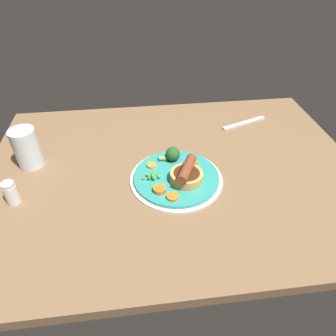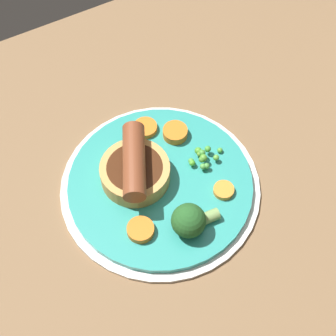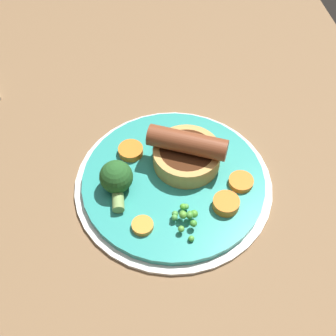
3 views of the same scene
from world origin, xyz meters
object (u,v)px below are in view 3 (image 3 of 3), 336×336
(sausage_pudding, at_px, (187,152))
(carrot_slice_4, at_px, (241,182))
(broccoli_floret_near, at_px, (117,181))
(carrot_slice_2, at_px, (226,204))
(carrot_slice_1, at_px, (140,226))
(carrot_slice_0, at_px, (131,151))
(pea_pile, at_px, (186,217))
(dinner_plate, at_px, (174,184))

(sausage_pudding, bearing_deg, carrot_slice_4, -10.84)
(broccoli_floret_near, bearing_deg, carrot_slice_2, -105.74)
(carrot_slice_1, distance_m, carrot_slice_4, 0.14)
(carrot_slice_1, bearing_deg, carrot_slice_4, 107.51)
(carrot_slice_0, relative_size, carrot_slice_4, 1.05)
(carrot_slice_2, bearing_deg, sausage_pudding, -155.79)
(carrot_slice_1, distance_m, carrot_slice_2, 0.11)
(carrot_slice_0, relative_size, carrot_slice_1, 1.27)
(sausage_pudding, height_order, carrot_slice_4, sausage_pudding)
(carrot_slice_1, height_order, carrot_slice_2, carrot_slice_2)
(carrot_slice_1, bearing_deg, pea_pile, 89.87)
(carrot_slice_2, xyz_separation_m, carrot_slice_4, (-0.03, 0.03, -0.00))
(carrot_slice_0, xyz_separation_m, carrot_slice_1, (0.12, -0.00, -0.00))
(carrot_slice_2, bearing_deg, carrot_slice_4, 138.09)
(sausage_pudding, xyz_separation_m, carrot_slice_1, (0.09, -0.07, -0.02))
(dinner_plate, distance_m, sausage_pudding, 0.05)
(dinner_plate, xyz_separation_m, pea_pile, (0.06, 0.00, 0.02))
(sausage_pudding, distance_m, broccoli_floret_near, 0.10)
(carrot_slice_0, bearing_deg, pea_pile, 23.76)
(dinner_plate, xyz_separation_m, carrot_slice_4, (0.02, 0.08, 0.01))
(carrot_slice_0, relative_size, carrot_slice_2, 1.01)
(dinner_plate, relative_size, carrot_slice_4, 8.10)
(sausage_pudding, bearing_deg, dinner_plate, -103.70)
(carrot_slice_4, bearing_deg, carrot_slice_0, -119.34)
(broccoli_floret_near, bearing_deg, carrot_slice_4, -91.64)
(broccoli_floret_near, xyz_separation_m, carrot_slice_0, (-0.06, 0.02, -0.02))
(sausage_pudding, distance_m, carrot_slice_1, 0.12)
(carrot_slice_0, xyz_separation_m, carrot_slice_2, (0.11, 0.11, 0.00))
(carrot_slice_1, bearing_deg, carrot_slice_2, 96.40)
(sausage_pudding, xyz_separation_m, carrot_slice_0, (-0.03, -0.07, -0.02))
(carrot_slice_4, bearing_deg, carrot_slice_2, -41.91)
(pea_pile, height_order, carrot_slice_1, pea_pile)
(broccoli_floret_near, distance_m, carrot_slice_0, 0.07)
(pea_pile, xyz_separation_m, broccoli_floret_near, (-0.06, -0.08, 0.01))
(carrot_slice_0, bearing_deg, carrot_slice_2, 44.87)
(carrot_slice_1, bearing_deg, dinner_plate, 139.98)
(carrot_slice_2, distance_m, carrot_slice_4, 0.04)
(dinner_plate, bearing_deg, sausage_pudding, 140.67)
(broccoli_floret_near, height_order, carrot_slice_0, broccoli_floret_near)
(pea_pile, relative_size, carrot_slice_2, 1.53)
(pea_pile, distance_m, carrot_slice_2, 0.05)
(broccoli_floret_near, bearing_deg, sausage_pudding, -68.16)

